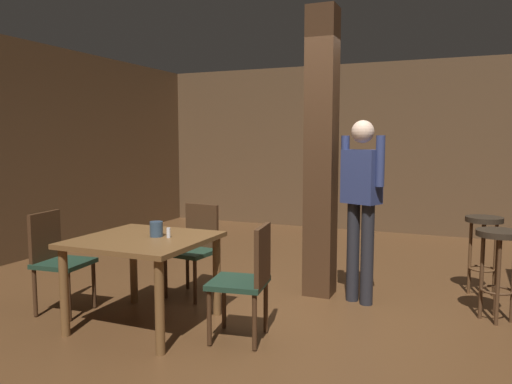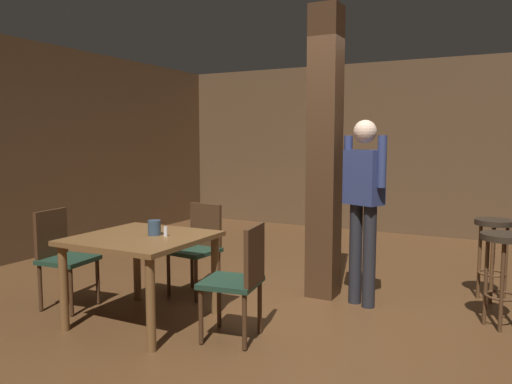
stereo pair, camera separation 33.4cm
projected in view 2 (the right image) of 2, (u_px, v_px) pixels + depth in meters
ground_plane at (299, 321)px, 4.25m from camera, size 10.80×10.80×0.00m
wall_back at (405, 148)px, 8.09m from camera, size 8.00×0.10×2.80m
pillar at (325, 154)px, 4.82m from camera, size 0.28×0.28×2.80m
dining_table at (142, 249)px, 4.18m from camera, size 1.02×1.02×0.74m
chair_east at (240, 276)px, 3.80m from camera, size 0.48×0.48×0.89m
chair_north at (199, 244)px, 4.97m from camera, size 0.46×0.46×0.89m
chair_west at (62, 253)px, 4.57m from camera, size 0.46×0.46×0.89m
napkin_cup at (154, 228)px, 4.18m from camera, size 0.11×0.11×0.13m
salt_shaker at (166, 232)px, 4.13m from camera, size 0.03×0.03×0.08m
standing_person at (364, 199)px, 4.57m from camera, size 0.46×0.32×1.72m
bar_stool_near at (504, 257)px, 4.06m from camera, size 0.37×0.37×0.78m
bar_stool_mid at (493, 240)px, 4.75m from camera, size 0.35×0.35×0.79m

